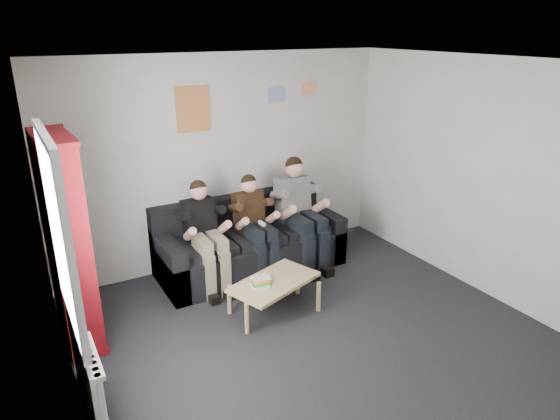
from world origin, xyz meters
The scene contains 14 objects.
room_shell centered at (0.00, 0.00, 1.35)m, with size 5.00×5.00×5.00m.
sofa centered at (0.10, 2.05, 0.33)m, with size 2.35×0.96×0.91m.
bookshelf centered at (-2.07, 1.53, 1.05)m, with size 0.31×0.94×2.09m.
coffee_table centered at (-0.14, 0.95, 0.34)m, with size 0.98×0.54×0.39m.
game_cases centered at (-0.31, 0.94, 0.42)m, with size 0.24×0.23×0.06m.
person_left centered at (-0.56, 1.85, 0.66)m, with size 0.37×0.80×1.31m.
person_middle centered at (0.10, 1.85, 0.65)m, with size 0.36×0.78×1.28m.
person_right centered at (0.75, 1.84, 0.71)m, with size 0.43×0.92×1.42m.
radiator centered at (-2.15, 0.20, 0.35)m, with size 0.10×0.64×0.60m.
window centered at (-2.22, 0.20, 1.03)m, with size 0.05×1.30×2.36m.
poster_large centered at (-0.40, 2.49, 2.05)m, with size 0.42×0.01×0.55m, color #E4B350.
poster_blue centered at (0.75, 2.49, 2.15)m, with size 0.25×0.01×0.20m, color blue.
poster_pink centered at (1.25, 2.49, 2.20)m, with size 0.22×0.01×0.18m, color #D94385.
poster_sign centered at (-1.00, 2.49, 2.25)m, with size 0.20×0.01×0.14m, color silver.
Camera 1 is at (-2.45, -3.27, 2.99)m, focal length 32.00 mm.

